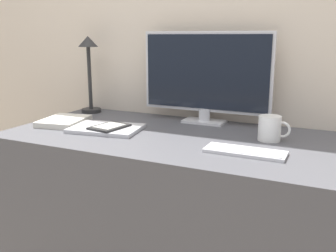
{
  "coord_description": "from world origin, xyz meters",
  "views": [
    {
      "loc": [
        0.63,
        -1.2,
        1.15
      ],
      "look_at": [
        0.02,
        0.1,
        0.81
      ],
      "focal_mm": 40.0,
      "sensor_mm": 36.0,
      "label": 1
    }
  ],
  "objects_px": {
    "keyboard": "(245,151)",
    "notebook": "(64,121)",
    "ereader": "(109,127)",
    "monitor": "(205,76)",
    "desk_lamp": "(89,63)",
    "laptop": "(106,128)",
    "coffee_mug": "(270,128)"
  },
  "relations": [
    {
      "from": "keyboard",
      "to": "desk_lamp",
      "type": "distance_m",
      "value": 1.05
    },
    {
      "from": "notebook",
      "to": "monitor",
      "type": "bearing_deg",
      "value": 27.35
    },
    {
      "from": "keyboard",
      "to": "notebook",
      "type": "bearing_deg",
      "value": 174.09
    },
    {
      "from": "laptop",
      "to": "ereader",
      "type": "height_order",
      "value": "ereader"
    },
    {
      "from": "keyboard",
      "to": "coffee_mug",
      "type": "xyz_separation_m",
      "value": [
        0.05,
        0.21,
        0.04
      ]
    },
    {
      "from": "ereader",
      "to": "notebook",
      "type": "height_order",
      "value": "same"
    },
    {
      "from": "ereader",
      "to": "desk_lamp",
      "type": "xyz_separation_m",
      "value": [
        -0.33,
        0.32,
        0.25
      ]
    },
    {
      "from": "laptop",
      "to": "coffee_mug",
      "type": "xyz_separation_m",
      "value": [
        0.69,
        0.14,
        0.04
      ]
    },
    {
      "from": "monitor",
      "to": "ereader",
      "type": "height_order",
      "value": "monitor"
    },
    {
      "from": "laptop",
      "to": "notebook",
      "type": "bearing_deg",
      "value": 175.37
    },
    {
      "from": "ereader",
      "to": "keyboard",
      "type": "bearing_deg",
      "value": -5.66
    },
    {
      "from": "coffee_mug",
      "to": "desk_lamp",
      "type": "bearing_deg",
      "value": 170.48
    },
    {
      "from": "ereader",
      "to": "notebook",
      "type": "relative_size",
      "value": 0.69
    },
    {
      "from": "laptop",
      "to": "ereader",
      "type": "distance_m",
      "value": 0.03
    },
    {
      "from": "ereader",
      "to": "notebook",
      "type": "bearing_deg",
      "value": 173.53
    },
    {
      "from": "keyboard",
      "to": "notebook",
      "type": "height_order",
      "value": "notebook"
    },
    {
      "from": "laptop",
      "to": "notebook",
      "type": "height_order",
      "value": "notebook"
    },
    {
      "from": "ereader",
      "to": "laptop",
      "type": "bearing_deg",
      "value": 156.16
    },
    {
      "from": "keyboard",
      "to": "notebook",
      "type": "distance_m",
      "value": 0.9
    },
    {
      "from": "laptop",
      "to": "desk_lamp",
      "type": "bearing_deg",
      "value": 134.96
    },
    {
      "from": "keyboard",
      "to": "ereader",
      "type": "xyz_separation_m",
      "value": [
        -0.61,
        0.06,
        0.01
      ]
    },
    {
      "from": "monitor",
      "to": "desk_lamp",
      "type": "xyz_separation_m",
      "value": [
        -0.65,
        -0.03,
        0.04
      ]
    },
    {
      "from": "ereader",
      "to": "coffee_mug",
      "type": "distance_m",
      "value": 0.68
    },
    {
      "from": "monitor",
      "to": "coffee_mug",
      "type": "xyz_separation_m",
      "value": [
        0.34,
        -0.19,
        -0.18
      ]
    },
    {
      "from": "monitor",
      "to": "ereader",
      "type": "distance_m",
      "value": 0.51
    },
    {
      "from": "keyboard",
      "to": "notebook",
      "type": "xyz_separation_m",
      "value": [
        -0.89,
        0.09,
        0.01
      ]
    },
    {
      "from": "keyboard",
      "to": "desk_lamp",
      "type": "xyz_separation_m",
      "value": [
        -0.94,
        0.38,
        0.26
      ]
    },
    {
      "from": "monitor",
      "to": "laptop",
      "type": "xyz_separation_m",
      "value": [
        -0.34,
        -0.33,
        -0.22
      ]
    },
    {
      "from": "monitor",
      "to": "notebook",
      "type": "relative_size",
      "value": 2.41
    },
    {
      "from": "laptop",
      "to": "coffee_mug",
      "type": "bearing_deg",
      "value": 11.34
    },
    {
      "from": "notebook",
      "to": "laptop",
      "type": "bearing_deg",
      "value": -4.63
    },
    {
      "from": "keyboard",
      "to": "ereader",
      "type": "bearing_deg",
      "value": 174.34
    }
  ]
}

